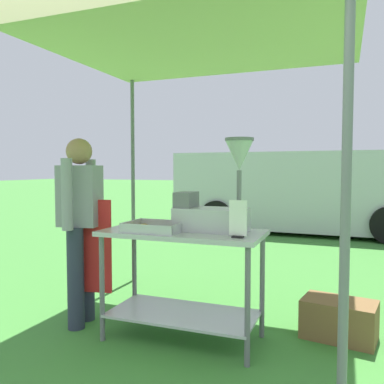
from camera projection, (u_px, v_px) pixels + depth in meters
name	position (u px, v px, depth m)	size (l,w,h in m)	color
ground_plane	(282.00, 238.00, 7.79)	(70.00, 70.00, 0.00)	#3D7F33
stall_canopy	(187.00, 42.00, 3.15)	(2.57, 2.55, 2.44)	slate
donut_cart	(183.00, 262.00, 3.15)	(1.26, 0.62, 0.87)	#B7B7BC
donut_tray	(154.00, 228.00, 3.11)	(0.44, 0.34, 0.07)	#B7B7BC
donut_fryer	(216.00, 202.00, 3.10)	(0.61, 0.28, 0.72)	#B7B7BC
menu_sign	(238.00, 222.00, 2.81)	(0.13, 0.05, 0.27)	black
vendor	(81.00, 221.00, 3.44)	(0.46, 0.54, 1.61)	#2D3347
supply_crate	(339.00, 319.00, 3.19)	(0.61, 0.44, 0.31)	brown
van_silver	(304.00, 191.00, 8.65)	(5.34, 2.21, 1.69)	#BCBCC1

